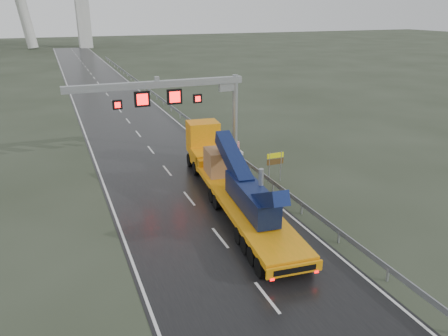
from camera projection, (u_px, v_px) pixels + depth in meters
name	position (u px, v px, depth m)	size (l,w,h in m)	color
ground	(249.00, 275.00, 21.99)	(400.00, 400.00, 0.00)	#2C3324
road	(120.00, 111.00, 56.82)	(11.00, 200.00, 0.02)	black
guardrail	(187.00, 118.00, 50.00)	(0.20, 140.00, 1.40)	gray
sign_gantry	(183.00, 97.00, 36.45)	(14.90, 1.20, 7.42)	silver
heavy_haul_truck	(227.00, 172.00, 30.71)	(4.52, 19.41, 4.52)	orange
exit_sign_pair	(275.00, 161.00, 33.16)	(1.39, 0.08, 2.38)	gray
striped_barrier	(236.00, 147.00, 40.52)	(0.58, 0.31, 0.98)	red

